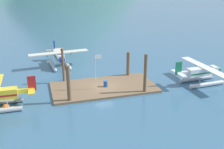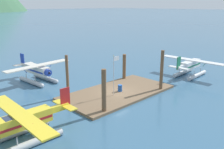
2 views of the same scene
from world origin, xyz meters
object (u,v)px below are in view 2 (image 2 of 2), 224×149
at_px(fuel_drum, 120,88).
at_px(mooring_buoy, 39,136).
at_px(seaplane_yellow_port_aft, 24,124).
at_px(seaplane_white_stbd_aft, 191,66).
at_px(flagpole, 115,70).
at_px(seaplane_cream_bow_left, 38,72).

bearing_deg(fuel_drum, mooring_buoy, -166.38).
distance_m(mooring_buoy, seaplane_yellow_port_aft, 1.68).
relative_size(seaplane_white_stbd_aft, seaplane_yellow_port_aft, 1.00).
distance_m(flagpole, mooring_buoy, 12.62).
relative_size(flagpole, seaplane_cream_bow_left, 0.49).
height_order(flagpole, seaplane_yellow_port_aft, flagpole).
height_order(fuel_drum, seaplane_white_stbd_aft, seaplane_white_stbd_aft).
distance_m(flagpole, seaplane_yellow_port_aft, 13.12).
xyz_separation_m(flagpole, seaplane_yellow_port_aft, (-12.81, -2.00, -1.97)).
relative_size(flagpole, seaplane_yellow_port_aft, 0.49).
distance_m(flagpole, seaplane_white_stbd_aft, 16.02).
xyz_separation_m(flagpole, seaplane_cream_bow_left, (-3.90, 12.56, -1.97)).
xyz_separation_m(seaplane_white_stbd_aft, seaplane_cream_bow_left, (-19.69, 14.37, 0.00)).
bearing_deg(seaplane_white_stbd_aft, mooring_buoy, -177.94).
distance_m(seaplane_white_stbd_aft, seaplane_yellow_port_aft, 28.61).
relative_size(mooring_buoy, seaplane_cream_bow_left, 0.08).
distance_m(fuel_drum, mooring_buoy, 13.73).
bearing_deg(flagpole, fuel_drum, 16.36).
distance_m(mooring_buoy, seaplane_cream_bow_left, 17.36).
relative_size(seaplane_yellow_port_aft, seaplane_cream_bow_left, 0.99).
relative_size(fuel_drum, seaplane_white_stbd_aft, 0.08).
bearing_deg(seaplane_yellow_port_aft, flagpole, 8.88).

